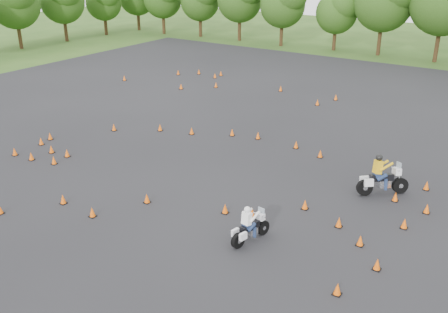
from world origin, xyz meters
The scene contains 6 objects.
ground centered at (0.00, 0.00, 0.00)m, with size 140.00×140.00×0.00m, color #2D5119.
asphalt_pad centered at (0.00, 6.00, 0.01)m, with size 62.00×62.00×0.00m, color black.
treeline centered at (4.35, 34.98, 4.58)m, with size 87.07×32.47×10.83m.
traffic_cones centered at (-0.21, 5.65, 0.23)m, with size 36.17×32.99×0.45m.
rider_yellow centered at (7.59, 6.64, 1.02)m, with size 2.62×0.80×2.02m, color gold, non-canonical shape.
rider_white centered at (4.34, -0.55, 0.83)m, with size 2.13×0.65×1.64m, color white, non-canonical shape.
Camera 1 is at (13.20, -15.94, 11.23)m, focal length 40.00 mm.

